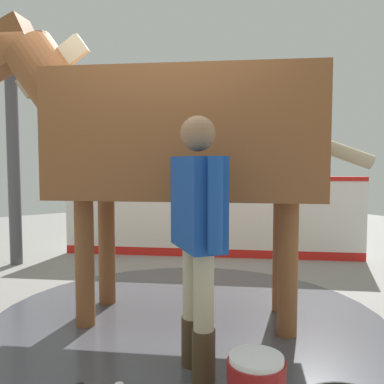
{
  "coord_description": "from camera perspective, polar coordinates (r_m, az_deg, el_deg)",
  "views": [
    {
      "loc": [
        1.99,
        3.1,
        1.39
      ],
      "look_at": [
        0.18,
        0.53,
        1.16
      ],
      "focal_mm": 39.17,
      "sensor_mm": 36.0,
      "label": 1
    }
  ],
  "objects": [
    {
      "name": "handler",
      "position": [
        2.69,
        0.8,
        -4.82
      ],
      "size": [
        0.35,
        0.65,
        1.68
      ],
      "rotation": [
        0.0,
        0.0,
        2.86
      ],
      "color": "#47331E",
      "rests_on": "ground"
    },
    {
      "name": "wet_patch",
      "position": [
        3.89,
        -0.57,
        -16.66
      ],
      "size": [
        3.46,
        3.46,
        0.0
      ],
      "primitive_type": "cylinder",
      "color": "#4C4C54",
      "rests_on": "ground"
    },
    {
      "name": "roof_post_near",
      "position": [
        6.06,
        -23.12,
        3.64
      ],
      "size": [
        0.16,
        0.16,
        2.72
      ],
      "primitive_type": "cylinder",
      "color": "#4C4C51",
      "rests_on": "ground"
    },
    {
      "name": "barrier_wall",
      "position": [
        6.06,
        2.48,
        -3.76
      ],
      "size": [
        3.27,
        2.98,
        1.18
      ],
      "color": "white",
      "rests_on": "ground"
    },
    {
      "name": "ground_plane",
      "position": [
        3.94,
        -2.36,
        -16.58
      ],
      "size": [
        16.0,
        16.0,
        0.02
      ],
      "primitive_type": "cube",
      "color": "gray"
    },
    {
      "name": "horse",
      "position": [
        3.66,
        -2.31,
        7.56
      ],
      "size": [
        2.75,
        2.56,
        2.68
      ],
      "rotation": [
        0.0,
        0.0,
        -0.74
      ],
      "color": "brown",
      "rests_on": "ground"
    }
  ]
}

